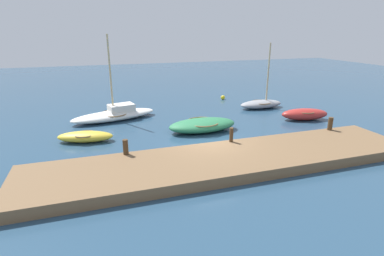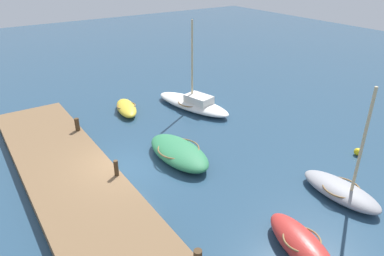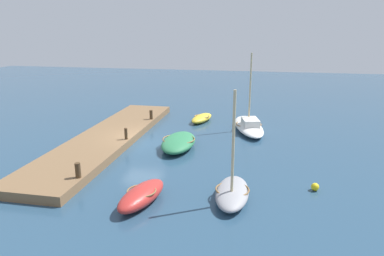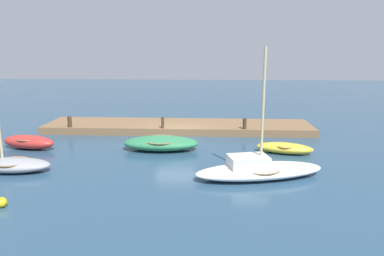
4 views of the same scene
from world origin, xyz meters
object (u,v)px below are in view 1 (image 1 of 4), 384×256
rowboat_red (305,114)px  mooring_post_west (126,147)px  mooring_post_mid_west (231,135)px  mooring_post_mid_east (330,124)px  marker_buoy (223,97)px  sailboat_white (115,114)px  motorboat_green (202,125)px  dinghy_yellow (85,136)px  rowboat_grey (261,103)px

rowboat_red → mooring_post_west: 12.96m
mooring_post_mid_west → mooring_post_mid_east: 6.15m
mooring_post_mid_east → marker_buoy: bearing=99.1°
sailboat_white → motorboat_green: bearing=-54.2°
dinghy_yellow → motorboat_green: bearing=11.4°
mooring_post_west → mooring_post_mid_west: bearing=0.0°
rowboat_red → marker_buoy: bearing=123.0°
dinghy_yellow → mooring_post_mid_west: (7.11, -3.69, 0.56)m
rowboat_red → mooring_post_mid_west: 8.01m
motorboat_green → mooring_post_west: mooring_post_west is taller
rowboat_red → mooring_post_mid_west: (-7.18, -3.51, 0.45)m
mooring_post_mid_west → marker_buoy: 11.90m
motorboat_green → mooring_post_mid_west: size_ratio=5.70×
motorboat_green → mooring_post_mid_west: bearing=-85.0°
rowboat_grey → marker_buoy: (-1.64, 3.73, -0.18)m
rowboat_grey → marker_buoy: bearing=113.1°
marker_buoy → rowboat_grey: bearing=-66.3°
rowboat_red → motorboat_green: bearing=-166.3°
dinghy_yellow → marker_buoy: (11.49, 7.36, -0.11)m
rowboat_red → mooring_post_mid_east: (-1.03, -3.51, 0.45)m
rowboat_grey → mooring_post_mid_west: size_ratio=6.76×
motorboat_green → mooring_post_mid_west: mooring_post_mid_west is taller
motorboat_green → rowboat_grey: bearing=31.2°
mooring_post_mid_east → mooring_post_mid_west: bearing=180.0°
rowboat_red → mooring_post_mid_east: 3.69m
mooring_post_west → mooring_post_mid_west: mooring_post_mid_west is taller
rowboat_grey → rowboat_red: size_ratio=1.47×
mooring_post_mid_west → mooring_post_west: bearing=180.0°
motorboat_green → mooring_post_mid_east: (6.48, -3.37, 0.45)m
motorboat_green → dinghy_yellow: 6.79m
sailboat_white → rowboat_red: size_ratio=1.78×
motorboat_green → sailboat_white: bearing=138.7°
rowboat_grey → mooring_post_west: (-11.30, -7.32, 0.47)m
rowboat_red → marker_buoy: size_ratio=9.15×
rowboat_grey → marker_buoy: 4.08m
motorboat_green → rowboat_grey: rowboat_grey is taller
sailboat_white → rowboat_grey: bearing=-14.8°
motorboat_green → marker_buoy: size_ratio=11.34×
dinghy_yellow → rowboat_red: bearing=13.3°
dinghy_yellow → mooring_post_west: (1.83, -3.69, 0.54)m
sailboat_white → marker_buoy: size_ratio=16.29×
motorboat_green → marker_buoy: 9.01m
mooring_post_mid_west → mooring_post_mid_east: size_ratio=1.01×
sailboat_white → rowboat_red: (12.38, -4.04, 0.00)m
rowboat_red → marker_buoy: (-2.80, 7.53, -0.21)m
mooring_post_west → marker_buoy: bearing=48.8°
rowboat_grey → mooring_post_mid_east: (0.13, -7.32, 0.48)m
mooring_post_mid_west → marker_buoy: (4.38, 11.05, -0.66)m
rowboat_grey → mooring_post_west: bearing=-147.8°
mooring_post_west → mooring_post_mid_east: mooring_post_mid_east is taller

